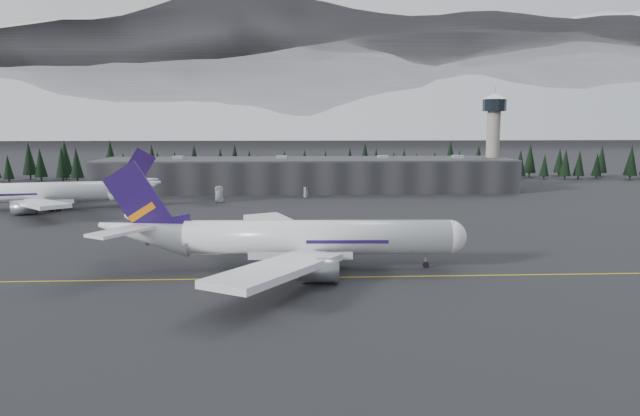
{
  "coord_description": "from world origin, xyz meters",
  "views": [
    {
      "loc": [
        -5.84,
        -98.83,
        27.25
      ],
      "look_at": [
        0.0,
        20.0,
        9.0
      ],
      "focal_mm": 32.0,
      "sensor_mm": 36.0,
      "label": 1
    }
  ],
  "objects_px": {
    "jet_parked": "(53,192)",
    "gse_vehicle_b": "(306,196)",
    "terminal": "(307,174)",
    "gse_vehicle_a": "(219,200)",
    "jet_main": "(285,238)",
    "control_tower": "(493,130)"
  },
  "relations": [
    {
      "from": "jet_parked",
      "to": "gse_vehicle_b",
      "type": "distance_m",
      "value": 82.53
    },
    {
      "from": "terminal",
      "to": "jet_parked",
      "type": "bearing_deg",
      "value": -150.41
    },
    {
      "from": "terminal",
      "to": "gse_vehicle_a",
      "type": "bearing_deg",
      "value": -132.99
    },
    {
      "from": "jet_main",
      "to": "terminal",
      "type": "bearing_deg",
      "value": 88.68
    },
    {
      "from": "terminal",
      "to": "control_tower",
      "type": "height_order",
      "value": "control_tower"
    },
    {
      "from": "terminal",
      "to": "jet_parked",
      "type": "xyz_separation_m",
      "value": [
        -79.88,
        -45.36,
        -0.93
      ]
    },
    {
      "from": "jet_main",
      "to": "gse_vehicle_a",
      "type": "height_order",
      "value": "jet_main"
    },
    {
      "from": "control_tower",
      "to": "gse_vehicle_a",
      "type": "relative_size",
      "value": 6.63
    },
    {
      "from": "terminal",
      "to": "control_tower",
      "type": "bearing_deg",
      "value": 2.29
    },
    {
      "from": "jet_main",
      "to": "jet_parked",
      "type": "height_order",
      "value": "jet_main"
    },
    {
      "from": "jet_main",
      "to": "gse_vehicle_b",
      "type": "height_order",
      "value": "jet_main"
    },
    {
      "from": "control_tower",
      "to": "jet_parked",
      "type": "height_order",
      "value": "control_tower"
    },
    {
      "from": "control_tower",
      "to": "gse_vehicle_a",
      "type": "bearing_deg",
      "value": -161.33
    },
    {
      "from": "jet_main",
      "to": "gse_vehicle_b",
      "type": "distance_m",
      "value": 98.6
    },
    {
      "from": "control_tower",
      "to": "gse_vehicle_a",
      "type": "xyz_separation_m",
      "value": [
        -105.41,
        -35.62,
        -22.62
      ]
    },
    {
      "from": "control_tower",
      "to": "jet_main",
      "type": "height_order",
      "value": "control_tower"
    },
    {
      "from": "terminal",
      "to": "jet_main",
      "type": "bearing_deg",
      "value": -93.43
    },
    {
      "from": "jet_parked",
      "to": "gse_vehicle_a",
      "type": "distance_m",
      "value": 51.28
    },
    {
      "from": "jet_main",
      "to": "jet_parked",
      "type": "relative_size",
      "value": 1.07
    },
    {
      "from": "jet_parked",
      "to": "gse_vehicle_b",
      "type": "bearing_deg",
      "value": -173.28
    },
    {
      "from": "control_tower",
      "to": "gse_vehicle_b",
      "type": "xyz_separation_m",
      "value": [
        -75.94,
        -24.74,
        -22.74
      ]
    },
    {
      "from": "jet_parked",
      "to": "gse_vehicle_a",
      "type": "height_order",
      "value": "jet_parked"
    }
  ]
}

